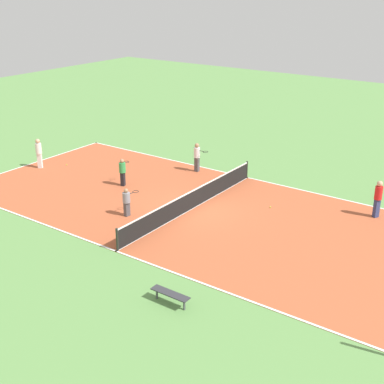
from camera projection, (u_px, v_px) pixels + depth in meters
name	position (u px, v px, depth m)	size (l,w,h in m)	color
ground_plane	(192.00, 209.00, 26.38)	(80.00, 80.00, 0.00)	#60934C
court_surface	(192.00, 209.00, 26.38)	(11.01, 24.21, 0.02)	#B75633
tennis_net	(192.00, 199.00, 26.18)	(10.81, 0.10, 1.00)	black
bench	(170.00, 294.00, 18.52)	(0.36, 1.50, 0.45)	#333338
player_far_green	(123.00, 170.00, 29.00)	(0.99, 0.63, 1.54)	black
player_far_white	(39.00, 151.00, 31.67)	(0.49, 0.49, 1.80)	white
player_near_white	(197.00, 155.00, 31.12)	(0.36, 0.94, 1.71)	#4C4C51
player_coach_red	(378.00, 196.00, 25.06)	(0.49, 0.49, 1.83)	navy
player_baseline_gray	(127.00, 200.00, 25.30)	(0.96, 0.43, 1.39)	#4C4C51
tennis_ball_left_sideline	(67.00, 165.00, 32.47)	(0.07, 0.07, 0.07)	#CCE033
tennis_ball_far_baseline	(270.00, 207.00, 26.44)	(0.07, 0.07, 0.07)	#CCE033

